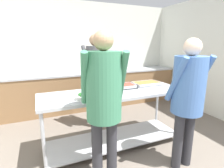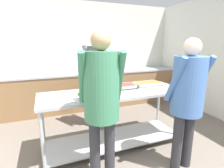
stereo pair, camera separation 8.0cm
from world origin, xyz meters
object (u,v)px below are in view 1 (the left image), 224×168
Objects in this scene: broccoli_bowl at (82,97)px; water_bottle at (121,65)px; sauce_pan at (100,89)px; serving_tray_vegetables at (146,84)px; cook_behind_counter at (96,71)px; serving_tray_roast at (123,86)px; guest_serving_right at (104,95)px; plate_stack at (61,99)px; guest_serving_left at (188,92)px.

water_bottle is at bearing 53.22° from broccoli_bowl.
serving_tray_vegetables is (0.90, 0.10, -0.02)m from sauce_pan.
cook_behind_counter reaches higher than serving_tray_vegetables.
serving_tray_roast is 1.99m from water_bottle.
serving_tray_roast is 0.84× the size of serving_tray_vegetables.
sauce_pan is 2.27m from water_bottle.
guest_serving_right is 1.47m from cook_behind_counter.
cook_behind_counter is at bearing 75.45° from guest_serving_right.
plate_stack is at bearing -132.29° from water_bottle.
guest_serving_right is 0.99× the size of cook_behind_counter.
guest_serving_right is at bearing 172.10° from guest_serving_left.
guest_serving_left is at bearing -92.82° from serving_tray_vegetables.
cook_behind_counter is at bearing 140.47° from serving_tray_vegetables.
water_bottle is at bearing 60.62° from guest_serving_right.
guest_serving_left is 0.95× the size of cook_behind_counter.
water_bottle is (0.36, 1.78, 0.11)m from serving_tray_vegetables.
guest_serving_left is 0.96× the size of guest_serving_right.
broccoli_bowl is (0.26, -0.09, 0.02)m from plate_stack.
serving_tray_roast is 0.23× the size of cook_behind_counter.
serving_tray_vegetables is at bearing 36.59° from guest_serving_right.
cook_behind_counter is at bearing 62.46° from broccoli_bowl.
cook_behind_counter is (0.37, 1.43, 0.03)m from guest_serving_right.
guest_serving_left is at bearing -26.17° from plate_stack.
broccoli_bowl is at bearing -126.78° from water_bottle.
sauce_pan reaches higher than plate_stack.
broccoli_bowl is at bearing -142.53° from sauce_pan.
sauce_pan is 0.22× the size of cook_behind_counter.
sauce_pan is 1.22m from guest_serving_left.
serving_tray_vegetables is 0.28× the size of guest_serving_left.
water_bottle is (1.47, 2.60, -0.05)m from guest_serving_right.
guest_serving_left is at bearing -65.90° from serving_tray_roast.
broccoli_bowl is 0.11× the size of guest_serving_left.
guest_serving_right is at bearing -143.41° from serving_tray_vegetables.
guest_serving_left is at bearing -7.90° from guest_serving_right.
guest_serving_left is (1.18, -0.62, 0.10)m from broccoli_bowl.
broccoli_bowl is 0.11× the size of guest_serving_right.
serving_tray_vegetables is 0.97m from cook_behind_counter.
guest_serving_left is at bearing -66.41° from cook_behind_counter.
sauce_pan is 0.44m from serving_tray_roast.
sauce_pan is at bearing -103.59° from cook_behind_counter.
water_bottle is (1.59, 2.13, 0.10)m from broccoli_bowl.
guest_serving_right is at bearing -55.39° from plate_stack.
cook_behind_counter is (-0.69, 1.57, 0.08)m from guest_serving_left.
plate_stack is at bearing 153.83° from guest_serving_left.
cook_behind_counter is (0.50, 0.95, 0.17)m from broccoli_bowl.
plate_stack is 1.04× the size of water_bottle.
water_bottle is at bearing 65.07° from serving_tray_roast.
serving_tray_roast is at bearing 23.78° from broccoli_bowl.
broccoli_bowl reaches higher than sauce_pan.
serving_tray_roast is 1.04m from guest_serving_right.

